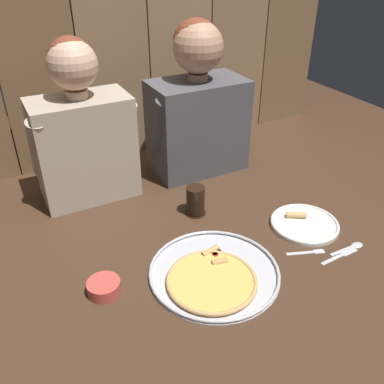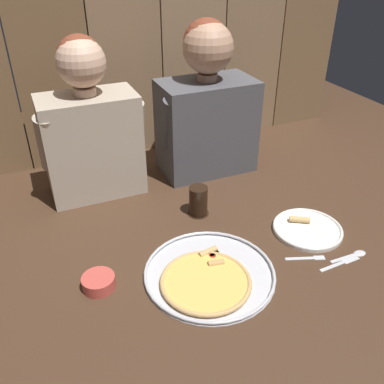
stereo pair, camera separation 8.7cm
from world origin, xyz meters
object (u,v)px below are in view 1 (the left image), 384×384
object	(u,v)px
dinner_plate	(304,224)
diner_left	(82,130)
pizza_tray	(213,275)
diner_right	(198,106)
drinking_glass	(195,201)
dipping_bowl	(104,287)

from	to	relation	value
dinner_plate	diner_left	distance (m)	0.88
pizza_tray	diner_right	xyz separation A→B (m)	(0.29, 0.65, 0.28)
diner_left	drinking_glass	bearing A→B (deg)	-45.89
dinner_plate	dipping_bowl	world-z (taller)	dipping_bowl
drinking_glass	dipping_bowl	distance (m)	0.49
dinner_plate	diner_left	size ratio (longest dim) A/B	0.40
diner_left	diner_right	bearing A→B (deg)	0.12
drinking_glass	diner_left	size ratio (longest dim) A/B	0.18
drinking_glass	pizza_tray	bearing A→B (deg)	-109.00
diner_right	pizza_tray	bearing A→B (deg)	-114.30
pizza_tray	dinner_plate	size ratio (longest dim) A/B	1.66
pizza_tray	diner_left	world-z (taller)	diner_left
pizza_tray	drinking_glass	distance (m)	0.35
drinking_glass	diner_left	bearing A→B (deg)	134.11
diner_left	dinner_plate	bearing A→B (deg)	-42.70
dinner_plate	dipping_bowl	bearing A→B (deg)	178.74
pizza_tray	diner_left	xyz separation A→B (m)	(-0.19, 0.65, 0.27)
dipping_bowl	diner_right	xyz separation A→B (m)	(0.61, 0.56, 0.27)
diner_right	dipping_bowl	bearing A→B (deg)	-137.57
dipping_bowl	diner_left	xyz separation A→B (m)	(0.12, 0.55, 0.26)
pizza_tray	dipping_bowl	size ratio (longest dim) A/B	4.12
drinking_glass	diner_right	size ratio (longest dim) A/B	0.18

